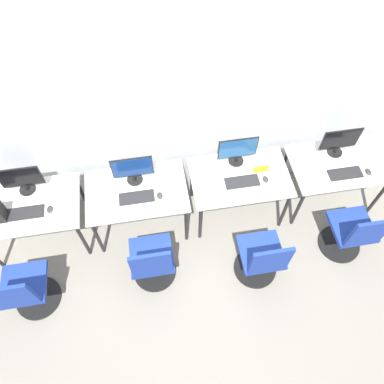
{
  "coord_description": "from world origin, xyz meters",
  "views": [
    {
      "loc": [
        -0.33,
        -1.89,
        4.05
      ],
      "look_at": [
        0.0,
        0.14,
        0.86
      ],
      "focal_mm": 35.0,
      "sensor_mm": 36.0,
      "label": 1
    }
  ],
  "objects": [
    {
      "name": "keyboard_far_left",
      "position": [
        -1.71,
        0.25,
        0.72
      ],
      "size": [
        0.37,
        0.15,
        0.02
      ],
      "color": "#262628",
      "rests_on": "desk_far_left"
    },
    {
      "name": "office_chair_left",
      "position": [
        -0.5,
        -0.36,
        0.38
      ],
      "size": [
        0.48,
        0.48,
        0.92
      ],
      "color": "black",
      "rests_on": "ground_plane"
    },
    {
      "name": "wall_back",
      "position": [
        0.0,
        0.82,
        1.4
      ],
      "size": [
        12.0,
        0.05,
        2.8
      ],
      "color": "silver",
      "rests_on": "ground_plane"
    },
    {
      "name": "keyboard_far_right",
      "position": [
        1.71,
        0.19,
        0.72
      ],
      "size": [
        0.37,
        0.15,
        0.02
      ],
      "color": "#262628",
      "rests_on": "desk_far_right"
    },
    {
      "name": "mouse_far_left",
      "position": [
        -1.46,
        0.25,
        0.73
      ],
      "size": [
        0.06,
        0.09,
        0.03
      ],
      "color": "#333333",
      "rests_on": "desk_far_left"
    },
    {
      "name": "monitor_far_right",
      "position": [
        1.71,
        0.5,
        0.91
      ],
      "size": [
        0.43,
        0.17,
        0.36
      ],
      "color": "black",
      "rests_on": "desk_far_right"
    },
    {
      "name": "ground_plane",
      "position": [
        0.0,
        0.0,
        0.0
      ],
      "size": [
        20.0,
        20.0,
        0.0
      ],
      "primitive_type": "plane",
      "color": "gray"
    },
    {
      "name": "placard_right",
      "position": [
        0.81,
        0.38,
        0.75
      ],
      "size": [
        0.16,
        0.03,
        0.08
      ],
      "color": "yellow",
      "rests_on": "desk_right"
    },
    {
      "name": "keyboard_right",
      "position": [
        0.57,
        0.27,
        0.72
      ],
      "size": [
        0.37,
        0.15,
        0.02
      ],
      "color": "#262628",
      "rests_on": "desk_right"
    },
    {
      "name": "desk_right",
      "position": [
        0.57,
        0.35,
        0.63
      ],
      "size": [
        1.08,
        0.69,
        0.71
      ],
      "color": "silver",
      "rests_on": "ground_plane"
    },
    {
      "name": "monitor_left",
      "position": [
        -0.57,
        0.49,
        0.91
      ],
      "size": [
        0.43,
        0.17,
        0.36
      ],
      "color": "black",
      "rests_on": "desk_left"
    },
    {
      "name": "desk_left",
      "position": [
        -0.57,
        0.35,
        0.63
      ],
      "size": [
        1.08,
        0.69,
        0.71
      ],
      "color": "silver",
      "rests_on": "ground_plane"
    },
    {
      "name": "mouse_far_right",
      "position": [
        1.97,
        0.17,
        0.73
      ],
      "size": [
        0.06,
        0.09,
        0.03
      ],
      "color": "#333333",
      "rests_on": "desk_far_right"
    },
    {
      "name": "desk_far_left",
      "position": [
        -1.71,
        0.35,
        0.63
      ],
      "size": [
        1.08,
        0.69,
        0.71
      ],
      "color": "silver",
      "rests_on": "ground_plane"
    },
    {
      "name": "office_chair_far_left",
      "position": [
        -1.78,
        -0.45,
        0.38
      ],
      "size": [
        0.48,
        0.48,
        0.92
      ],
      "color": "black",
      "rests_on": "ground_plane"
    },
    {
      "name": "monitor_right",
      "position": [
        0.57,
        0.56,
        0.91
      ],
      "size": [
        0.43,
        0.17,
        0.36
      ],
      "color": "black",
      "rests_on": "desk_right"
    },
    {
      "name": "office_chair_right",
      "position": [
        0.63,
        -0.5,
        0.38
      ],
      "size": [
        0.48,
        0.48,
        0.92
      ],
      "color": "black",
      "rests_on": "ground_plane"
    },
    {
      "name": "desk_far_right",
      "position": [
        1.71,
        0.35,
        0.63
      ],
      "size": [
        1.08,
        0.69,
        0.71
      ],
      "color": "silver",
      "rests_on": "ground_plane"
    },
    {
      "name": "mouse_left",
      "position": [
        -0.33,
        0.23,
        0.73
      ],
      "size": [
        0.06,
        0.09,
        0.03
      ],
      "color": "#333333",
      "rests_on": "desk_left"
    },
    {
      "name": "keyboard_left",
      "position": [
        -0.57,
        0.26,
        0.72
      ],
      "size": [
        0.37,
        0.15,
        0.02
      ],
      "color": "#262628",
      "rests_on": "desk_left"
    },
    {
      "name": "monitor_far_left",
      "position": [
        -1.71,
        0.55,
        0.91
      ],
      "size": [
        0.43,
        0.17,
        0.36
      ],
      "color": "black",
      "rests_on": "desk_far_left"
    },
    {
      "name": "mouse_right",
      "position": [
        0.83,
        0.26,
        0.73
      ],
      "size": [
        0.06,
        0.09,
        0.03
      ],
      "color": "#333333",
      "rests_on": "desk_right"
    },
    {
      "name": "office_chair_far_right",
      "position": [
        1.68,
        -0.37,
        0.38
      ],
      "size": [
        0.48,
        0.48,
        0.92
      ],
      "color": "black",
      "rests_on": "ground_plane"
    }
  ]
}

